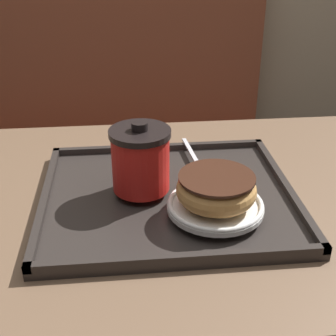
% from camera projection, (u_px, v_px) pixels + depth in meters
% --- Properties ---
extents(booth_bench, '(1.15, 0.44, 1.00)m').
position_uv_depth(booth_bench, '(111.00, 171.00, 1.76)').
color(booth_bench, brown).
rests_on(booth_bench, ground_plane).
extents(cafe_table, '(1.07, 0.66, 0.73)m').
position_uv_depth(cafe_table, '(147.00, 264.00, 0.88)').
color(cafe_table, brown).
rests_on(cafe_table, ground_plane).
extents(serving_tray, '(0.42, 0.36, 0.02)m').
position_uv_depth(serving_tray, '(168.00, 197.00, 0.80)').
color(serving_tray, '#282321').
rests_on(serving_tray, cafe_table).
extents(coffee_cup_front, '(0.10, 0.10, 0.12)m').
position_uv_depth(coffee_cup_front, '(141.00, 159.00, 0.77)').
color(coffee_cup_front, red).
rests_on(coffee_cup_front, serving_tray).
extents(plate_with_chocolate_donut, '(0.15, 0.15, 0.01)m').
position_uv_depth(plate_with_chocolate_donut, '(215.00, 205.00, 0.73)').
color(plate_with_chocolate_donut, white).
rests_on(plate_with_chocolate_donut, serving_tray).
extents(donut_chocolate_glazed, '(0.12, 0.12, 0.05)m').
position_uv_depth(donut_chocolate_glazed, '(216.00, 189.00, 0.72)').
color(donut_chocolate_glazed, tan).
rests_on(donut_chocolate_glazed, plate_with_chocolate_donut).
extents(spoon, '(0.03, 0.14, 0.01)m').
position_uv_depth(spoon, '(197.00, 161.00, 0.87)').
color(spoon, silver).
rests_on(spoon, serving_tray).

